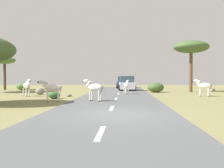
# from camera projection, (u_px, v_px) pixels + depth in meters

# --- Properties ---
(ground_plane) EXTENTS (90.00, 90.00, 0.00)m
(ground_plane) POSITION_uv_depth(u_px,v_px,m) (118.00, 115.00, 11.35)
(ground_plane) COLOR olive
(road) EXTENTS (6.00, 64.00, 0.05)m
(road) POSITION_uv_depth(u_px,v_px,m) (109.00, 114.00, 11.37)
(road) COLOR #56595B
(road) RESTS_ON ground_plane
(lane_markings) EXTENTS (0.16, 56.00, 0.01)m
(lane_markings) POSITION_uv_depth(u_px,v_px,m) (108.00, 117.00, 10.37)
(lane_markings) COLOR silver
(lane_markings) RESTS_ON road
(zebra_0) EXTENTS (0.59, 1.42, 1.36)m
(zebra_0) POSITION_uv_depth(u_px,v_px,m) (126.00, 86.00, 24.68)
(zebra_0) COLOR silver
(zebra_0) RESTS_ON road
(zebra_1) EXTENTS (1.48, 0.95, 1.50)m
(zebra_1) POSITION_uv_depth(u_px,v_px,m) (203.00, 86.00, 22.44)
(zebra_1) COLOR silver
(zebra_1) RESTS_ON ground_plane
(zebra_2) EXTENTS (1.50, 0.86, 1.50)m
(zebra_2) POSITION_uv_depth(u_px,v_px,m) (94.00, 88.00, 17.34)
(zebra_2) COLOR silver
(zebra_2) RESTS_ON road
(zebra_3) EXTENTS (1.57, 0.67, 1.51)m
(zebra_3) POSITION_uv_depth(u_px,v_px,m) (51.00, 88.00, 17.38)
(zebra_3) COLOR silver
(zebra_3) RESTS_ON ground_plane
(zebra_4) EXTENTS (1.20, 1.35, 1.52)m
(zebra_4) POSITION_uv_depth(u_px,v_px,m) (27.00, 86.00, 22.41)
(zebra_4) COLOR silver
(zebra_4) RESTS_ON ground_plane
(car_0) EXTENTS (2.18, 4.42, 1.74)m
(car_0) POSITION_uv_depth(u_px,v_px,m) (127.00, 84.00, 32.17)
(car_0) COLOR silver
(car_0) RESTS_ON road
(car_1) EXTENTS (2.20, 4.43, 1.74)m
(car_1) POSITION_uv_depth(u_px,v_px,m) (124.00, 83.00, 39.19)
(car_1) COLOR #1E479E
(car_1) RESTS_ON road
(tree_4) EXTENTS (3.89, 3.89, 5.69)m
(tree_4) POSITION_uv_depth(u_px,v_px,m) (191.00, 48.00, 29.06)
(tree_4) COLOR brown
(tree_4) RESTS_ON ground_plane
(tree_5) EXTENTS (2.80, 2.80, 4.38)m
(tree_5) POSITION_uv_depth(u_px,v_px,m) (5.00, 61.00, 34.32)
(tree_5) COLOR #4C3823
(tree_5) RESTS_ON ground_plane
(bush_0) EXTENTS (0.90, 0.81, 0.54)m
(bush_0) POSITION_uv_depth(u_px,v_px,m) (54.00, 95.00, 19.92)
(bush_0) COLOR #2D5628
(bush_0) RESTS_ON ground_plane
(bush_1) EXTENTS (1.64, 1.48, 0.99)m
(bush_1) POSITION_uv_depth(u_px,v_px,m) (23.00, 86.00, 33.05)
(bush_1) COLOR #4C7038
(bush_1) RESTS_ON ground_plane
(bush_3) EXTENTS (1.77, 1.60, 1.06)m
(bush_3) POSITION_uv_depth(u_px,v_px,m) (156.00, 87.00, 28.57)
(bush_3) COLOR #425B2D
(bush_3) RESTS_ON ground_plane
(rock_0) EXTENTS (0.57, 0.57, 0.33)m
(rock_0) POSITION_uv_depth(u_px,v_px,m) (213.00, 90.00, 30.58)
(rock_0) COLOR #A89E8C
(rock_0) RESTS_ON ground_plane
(rock_1) EXTENTS (0.44, 0.47, 0.23)m
(rock_1) POSITION_uv_depth(u_px,v_px,m) (69.00, 95.00, 22.10)
(rock_1) COLOR gray
(rock_1) RESTS_ON ground_plane
(rock_2) EXTENTS (0.82, 0.68, 0.65)m
(rock_2) POSITION_uv_depth(u_px,v_px,m) (40.00, 91.00, 24.70)
(rock_2) COLOR gray
(rock_2) RESTS_ON ground_plane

